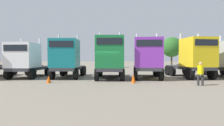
# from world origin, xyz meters

# --- Properties ---
(ground) EXTENTS (200.00, 200.00, 0.00)m
(ground) POSITION_xyz_m (0.00, 0.00, 0.00)
(ground) COLOR gray
(semi_truck_white) EXTENTS (2.61, 5.87, 3.98)m
(semi_truck_white) POSITION_xyz_m (-7.84, 1.52, 1.78)
(semi_truck_white) COLOR #333338
(semi_truck_white) RESTS_ON ground
(semi_truck_teal) EXTENTS (2.66, 5.75, 4.30)m
(semi_truck_teal) POSITION_xyz_m (-3.85, 1.42, 1.92)
(semi_truck_teal) COLOR #333338
(semi_truck_teal) RESTS_ON ground
(semi_truck_green) EXTENTS (2.66, 6.12, 4.45)m
(semi_truck_green) POSITION_xyz_m (0.37, 0.71, 2.01)
(semi_truck_green) COLOR #333338
(semi_truck_green) RESTS_ON ground
(semi_truck_purple) EXTENTS (3.09, 5.99, 4.33)m
(semi_truck_purple) POSITION_xyz_m (3.86, 1.04, 1.94)
(semi_truck_purple) COLOR #333338
(semi_truck_purple) RESTS_ON ground
(semi_truck_yellow) EXTENTS (3.29, 6.07, 4.42)m
(semi_truck_yellow) POSITION_xyz_m (8.46, 1.70, 2.02)
(semi_truck_yellow) COLOR #333338
(semi_truck_yellow) RESTS_ON ground
(visitor_in_hivis) EXTENTS (0.46, 0.45, 1.67)m
(visitor_in_hivis) POSITION_xyz_m (6.93, -2.77, 0.96)
(visitor_in_hivis) COLOR #2D2D2D
(visitor_in_hivis) RESTS_ON ground
(traffic_cone_mid) EXTENTS (0.36, 0.36, 0.60)m
(traffic_cone_mid) POSITION_xyz_m (-4.34, -1.79, 0.30)
(traffic_cone_mid) COLOR #F2590C
(traffic_cone_mid) RESTS_ON ground
(traffic_cone_far) EXTENTS (0.36, 0.36, 0.70)m
(traffic_cone_far) POSITION_xyz_m (2.31, -1.66, 0.35)
(traffic_cone_far) COLOR #F2590C
(traffic_cone_far) RESTS_ON ground
(oak_far_left) EXTENTS (2.96, 2.96, 5.41)m
(oak_far_left) POSITION_xyz_m (-11.61, 19.68, 3.90)
(oak_far_left) COLOR #4C3823
(oak_far_left) RESTS_ON ground
(oak_far_centre) EXTENTS (3.63, 3.63, 5.40)m
(oak_far_centre) POSITION_xyz_m (-1.89, 21.02, 3.57)
(oak_far_centre) COLOR #4C3823
(oak_far_centre) RESTS_ON ground
(oak_far_right) EXTENTS (4.27, 4.27, 6.51)m
(oak_far_right) POSITION_xyz_m (12.81, 22.35, 4.37)
(oak_far_right) COLOR #4C3823
(oak_far_right) RESTS_ON ground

